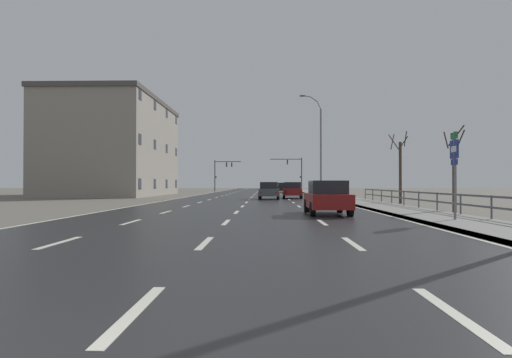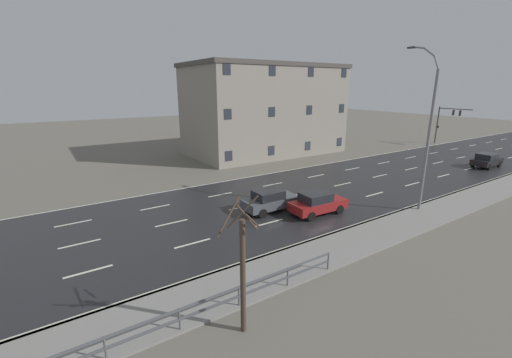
{
  "view_description": "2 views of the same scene",
  "coord_description": "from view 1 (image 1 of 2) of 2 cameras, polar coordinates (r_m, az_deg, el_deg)",
  "views": [
    {
      "loc": [
        1.45,
        -2.67,
        1.44
      ],
      "look_at": [
        0.03,
        58.78,
        2.09
      ],
      "focal_mm": 29.8,
      "sensor_mm": 36.0,
      "label": 1
    },
    {
      "loc": [
        19.84,
        22.56,
        8.68
      ],
      "look_at": [
        0.0,
        35.66,
        2.0
      ],
      "focal_mm": 23.17,
      "sensor_mm": 36.0,
      "label": 2
    }
  ],
  "objects": [
    {
      "name": "brick_building",
      "position": [
        54.05,
        -18.38,
        3.98
      ],
      "size": [
        11.35,
        19.95,
        11.45
      ],
      "color": "gray",
      "rests_on": "ground"
    },
    {
      "name": "highway_sign",
      "position": [
        17.22,
        25.11,
        1.81
      ],
      "size": [
        0.09,
        0.68,
        3.35
      ],
      "color": "slate",
      "rests_on": "ground"
    },
    {
      "name": "bare_tree_mid",
      "position": [
        31.98,
        18.77,
        1.33
      ],
      "size": [
        1.28,
        1.59,
        5.14
      ],
      "color": "#423328",
      "rests_on": "ground"
    },
    {
      "name": "traffic_signal_left",
      "position": [
        77.99,
        -4.66,
        1.22
      ],
      "size": [
        4.87,
        0.36,
        5.7
      ],
      "color": "#38383A",
      "rests_on": "ground"
    },
    {
      "name": "bare_tree_near",
      "position": [
        23.43,
        25.08,
        0.79
      ],
      "size": [
        1.04,
        0.93,
        4.4
      ],
      "color": "#423328",
      "rests_on": "ground"
    },
    {
      "name": "guardrail",
      "position": [
        22.62,
        23.14,
        -2.42
      ],
      "size": [
        0.07,
        30.11,
        1.0
      ],
      "color": "#515459",
      "rests_on": "ground"
    },
    {
      "name": "sidewalk_right",
      "position": [
        63.07,
        7.68,
        -1.85
      ],
      "size": [
        3.0,
        120.0,
        0.12
      ],
      "color": "gray",
      "rests_on": "ground"
    },
    {
      "name": "ground_plane",
      "position": [
        50.71,
        -0.31,
        -2.3
      ],
      "size": [
        160.0,
        160.0,
        0.12
      ],
      "color": "#666056"
    },
    {
      "name": "car_far_left",
      "position": [
        38.42,
        1.75,
        -1.55
      ],
      "size": [
        1.9,
        4.13,
        1.57
      ],
      "rotation": [
        0.0,
        0.0,
        -0.02
      ],
      "color": "#474C51",
      "rests_on": "ground"
    },
    {
      "name": "traffic_signal_right",
      "position": [
        76.79,
        5.33,
        1.35
      ],
      "size": [
        5.77,
        0.36,
        6.08
      ],
      "color": "#38383A",
      "rests_on": "ground"
    },
    {
      "name": "car_far_right",
      "position": [
        66.36,
        3.62,
        -1.15
      ],
      "size": [
        1.87,
        4.12,
        1.57
      ],
      "rotation": [
        0.0,
        0.0,
        0.01
      ],
      "color": "black",
      "rests_on": "ground"
    },
    {
      "name": "street_lamp_midground",
      "position": [
        48.02,
        8.54,
        4.33
      ],
      "size": [
        2.44,
        0.24,
        11.35
      ],
      "color": "slate",
      "rests_on": "ground"
    },
    {
      "name": "car_near_right",
      "position": [
        40.94,
        4.92,
        -1.49
      ],
      "size": [
        2.02,
        4.19,
        1.57
      ],
      "rotation": [
        0.0,
        0.0,
        -0.06
      ],
      "color": "maroon",
      "rests_on": "ground"
    },
    {
      "name": "road_asphalt_strip",
      "position": [
        62.7,
        0.0,
        -1.91
      ],
      "size": [
        14.0,
        120.0,
        0.03
      ],
      "color": "#232326",
      "rests_on": "ground"
    },
    {
      "name": "car_mid_centre",
      "position": [
        19.79,
        9.52,
        -2.44
      ],
      "size": [
        1.85,
        4.11,
        1.57
      ],
      "rotation": [
        0.0,
        0.0,
        0.0
      ],
      "color": "maroon",
      "rests_on": "ground"
    }
  ]
}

